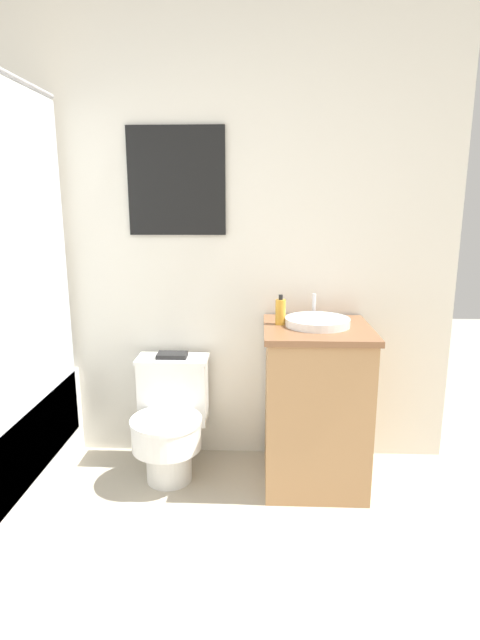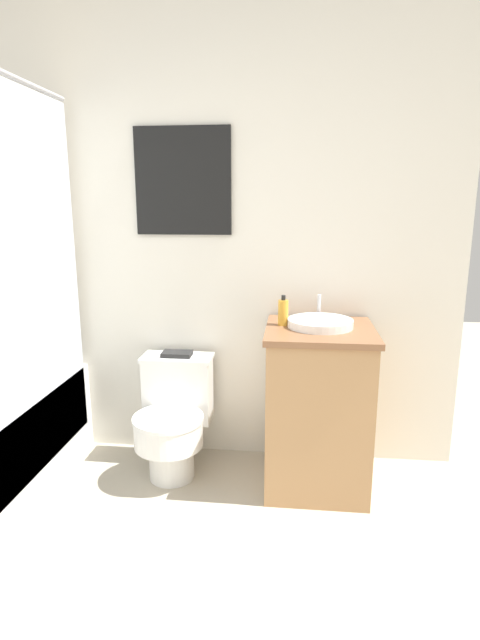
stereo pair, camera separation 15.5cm
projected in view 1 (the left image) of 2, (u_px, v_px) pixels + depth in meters
wall_back at (157, 239)px, 2.74m from camera, size 3.27×0.07×2.50m
toilet at (170, 419)px, 2.67m from camera, size 0.39×0.51×0.63m
vanity at (315, 405)px, 2.59m from camera, size 0.54×0.55×0.84m
sink at (317, 322)px, 2.51m from camera, size 0.33×0.36×0.13m
soap_bottle at (280, 312)px, 2.53m from camera, size 0.05×0.05×0.15m
book_on_tank at (172, 355)px, 2.72m from camera, size 0.16×0.10×0.02m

